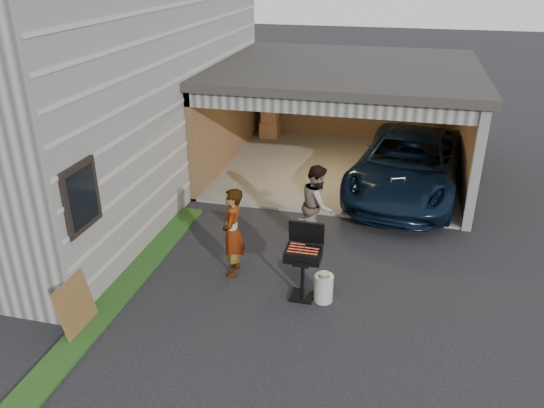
% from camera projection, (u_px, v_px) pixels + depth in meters
% --- Properties ---
extents(ground, '(80.00, 80.00, 0.00)m').
position_uv_depth(ground, '(249.00, 296.00, 9.30)').
color(ground, black).
rests_on(ground, ground).
extents(house, '(7.00, 11.00, 5.50)m').
position_uv_depth(house, '(57.00, 76.00, 12.95)').
color(house, '#474744').
rests_on(house, ground).
extents(groundcover_strip, '(0.50, 8.00, 0.06)m').
position_uv_depth(groundcover_strip, '(104.00, 310.00, 8.89)').
color(groundcover_strip, '#193814').
rests_on(groundcover_strip, ground).
extents(garage, '(6.80, 6.30, 2.90)m').
position_uv_depth(garage, '(345.00, 101.00, 14.32)').
color(garage, '#605E59').
rests_on(garage, ground).
extents(minivan, '(3.18, 5.58, 1.47)m').
position_uv_depth(minivan, '(409.00, 167.00, 13.00)').
color(minivan, black).
rests_on(minivan, ground).
extents(woman, '(0.49, 0.68, 1.71)m').
position_uv_depth(woman, '(233.00, 232.00, 9.64)').
color(woman, '#A8B4D4').
rests_on(woman, ground).
extents(man, '(0.72, 0.88, 1.69)m').
position_uv_depth(man, '(317.00, 205.00, 10.75)').
color(man, '#513620').
rests_on(man, ground).
extents(bbq_grill, '(0.61, 0.54, 1.36)m').
position_uv_depth(bbq_grill, '(303.00, 256.00, 8.97)').
color(bbq_grill, black).
rests_on(bbq_grill, ground).
extents(propane_tank, '(0.38, 0.38, 0.49)m').
position_uv_depth(propane_tank, '(324.00, 288.00, 9.10)').
color(propane_tank, '#B3B3AF').
rests_on(propane_tank, ground).
extents(plywood_panel, '(0.22, 0.80, 0.88)m').
position_uv_depth(plywood_panel, '(76.00, 306.00, 8.31)').
color(plywood_panel, brown).
rests_on(plywood_panel, ground).
extents(hand_truck, '(0.50, 0.46, 1.09)m').
position_uv_depth(hand_truck, '(395.00, 215.00, 11.75)').
color(hand_truck, gray).
rests_on(hand_truck, ground).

